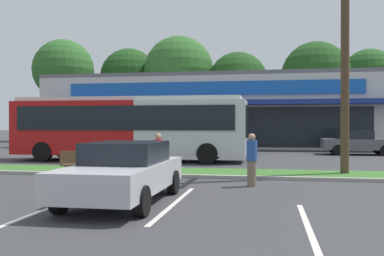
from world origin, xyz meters
The scene contains 21 objects.
grass_median centered at (0.00, 14.00, 0.06)m, with size 56.00×2.20×0.12m, color #386B28.
curb_lip centered at (0.00, 12.78, 0.06)m, with size 56.00×0.24×0.12m, color #99968C.
parking_stripe_0 centered at (-2.67, 6.90, 0.00)m, with size 0.12×4.80×0.01m, color silver.
parking_stripe_1 centered at (-0.03, 7.97, 0.00)m, with size 0.12×4.80×0.01m, color silver.
parking_stripe_2 centered at (2.87, 5.85, 0.00)m, with size 0.12×4.80×0.01m, color silver.
storefront_building centered at (-2.17, 35.29, 2.95)m, with size 27.76×11.91×5.89m.
tree_far_left centered at (-20.55, 43.21, 7.99)m, with size 6.80×6.80×11.40m.
tree_left centered at (-14.04, 46.86, 7.40)m, with size 6.82×6.82×10.82m.
tree_mid_left centered at (-7.68, 45.14, 7.82)m, with size 7.77×7.77×11.71m.
tree_mid centered at (-1.09, 44.92, 6.48)m, with size 6.48×6.48×9.73m.
tree_mid_right centered at (6.94, 43.49, 6.83)m, with size 6.95×6.95×10.32m.
tree_right centered at (12.73, 46.38, 7.00)m, with size 5.77×5.77×9.91m.
utility_pole centered at (4.74, 14.20, 5.61)m, with size 3.03×2.40×10.52m.
city_bus centered at (-4.81, 19.09, 1.77)m, with size 11.94×2.78×3.25m.
bus_stop_bench centered at (-4.19, 12.08, 0.50)m, with size 1.60×0.45×0.95m.
car_0 centered at (-6.05, 24.46, 0.72)m, with size 4.43×1.89×1.38m.
car_2 centered at (-1.26, 7.90, 0.75)m, with size 2.02×4.70×1.45m.
car_3 centered at (-0.99, 24.77, 0.75)m, with size 4.79×1.97×1.43m.
car_4 centered at (7.59, 25.89, 0.76)m, with size 4.35×1.96×1.49m.
pedestrian_near_bench centered at (1.67, 11.08, 0.81)m, with size 0.32×0.32×1.60m.
pedestrian_mid centered at (-1.44, 11.85, 0.79)m, with size 0.32×0.32×1.58m.
Camera 1 is at (2.15, -2.01, 1.88)m, focal length 40.31 mm.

